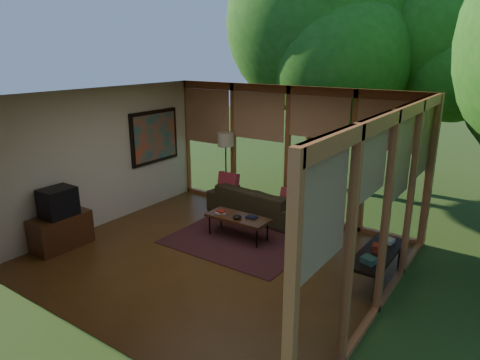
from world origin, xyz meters
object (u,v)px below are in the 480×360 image
Objects in this scene: sofa at (259,202)px; media_cabinet at (61,231)px; side_console at (372,254)px; television at (58,202)px; coffee_table at (238,218)px; floor_lamp at (226,144)px.

sofa is 3.84m from media_cabinet.
side_console is (2.77, -1.19, 0.09)m from sofa.
sofa is 4.02× the size of television.
coffee_table is 0.86× the size of side_console.
side_console is (2.52, -0.07, 0.02)m from coffee_table.
floor_lamp is at bearing 133.17° from coffee_table.
coffee_table is (2.35, 2.10, 0.09)m from media_cabinet.
sofa is 3.86m from television.
television is (-2.08, -3.21, 0.53)m from sofa.
media_cabinet is at bearing 180.00° from television.
television reaches higher than sofa.
television is 0.33× the size of floor_lamp.
television is at bearing -106.68° from floor_lamp.
media_cabinet is 1.82× the size of television.
coffee_table is at bearing 107.18° from sofa.
sofa is at bearing 102.58° from coffee_table.
media_cabinet is 0.71× the size of side_console.
coffee_table is (0.25, -1.11, 0.07)m from sofa.
side_console is (3.81, -1.44, -1.00)m from floor_lamp.
television is 5.28m from side_console.
coffee_table is at bearing 41.82° from media_cabinet.
coffee_table is (1.29, -1.37, -1.01)m from floor_lamp.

